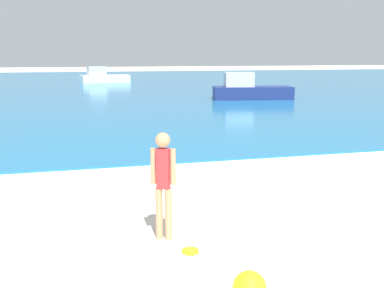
{
  "coord_description": "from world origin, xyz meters",
  "views": [
    {
      "loc": [
        -2.57,
        1.93,
        2.66
      ],
      "look_at": [
        -0.48,
        10.47,
        0.79
      ],
      "focal_mm": 39.15,
      "sensor_mm": 36.0,
      "label": 1
    }
  ],
  "objects": [
    {
      "name": "person_standing",
      "position": [
        -1.6,
        7.62,
        0.91
      ],
      "size": [
        0.34,
        0.21,
        1.6
      ],
      "rotation": [
        0.0,
        0.0,
        5.86
      ],
      "color": "tan",
      "rests_on": "ground"
    },
    {
      "name": "boat_far",
      "position": [
        -1.21,
        42.99,
        0.59
      ],
      "size": [
        4.75,
        2.47,
        1.54
      ],
      "rotation": [
        0.0,
        0.0,
        0.23
      ],
      "color": "white",
      "rests_on": "water"
    },
    {
      "name": "boat_near",
      "position": [
        6.79,
        25.6,
        0.61
      ],
      "size": [
        4.88,
        2.31,
        1.59
      ],
      "rotation": [
        0.0,
        0.0,
        -0.18
      ],
      "color": "navy",
      "rests_on": "water"
    },
    {
      "name": "water",
      "position": [
        0.0,
        41.83,
        0.03
      ],
      "size": [
        160.0,
        60.0,
        0.06
      ],
      "primitive_type": "cube",
      "color": "#1E6B9E",
      "rests_on": "ground"
    },
    {
      "name": "frisbee",
      "position": [
        -1.33,
        7.11,
        0.01
      ],
      "size": [
        0.24,
        0.24,
        0.03
      ],
      "primitive_type": "cylinder",
      "color": "yellow",
      "rests_on": "ground"
    },
    {
      "name": "beach_ball",
      "position": [
        -0.99,
        5.78,
        0.19
      ],
      "size": [
        0.37,
        0.37,
        0.37
      ],
      "primitive_type": "sphere",
      "color": "yellow",
      "rests_on": "ground"
    }
  ]
}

